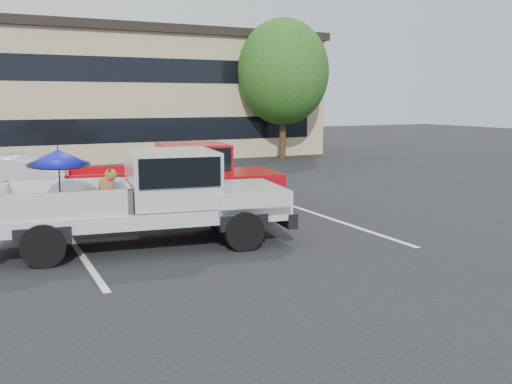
# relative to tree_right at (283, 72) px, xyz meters

# --- Properties ---
(ground) EXTENTS (90.00, 90.00, 0.00)m
(ground) POSITION_rel_tree_right_xyz_m (-9.00, -16.00, -4.21)
(ground) COLOR black
(ground) RESTS_ON ground
(stripe_left) EXTENTS (0.12, 5.00, 0.01)m
(stripe_left) POSITION_rel_tree_right_xyz_m (-12.00, -14.00, -4.21)
(stripe_left) COLOR silver
(stripe_left) RESTS_ON ground
(stripe_right) EXTENTS (0.12, 5.00, 0.01)m
(stripe_right) POSITION_rel_tree_right_xyz_m (-6.00, -14.00, -4.21)
(stripe_right) COLOR silver
(stripe_right) RESTS_ON ground
(motel_building) EXTENTS (20.40, 8.40, 6.30)m
(motel_building) POSITION_rel_tree_right_xyz_m (-7.00, 4.99, -1.00)
(motel_building) COLOR tan
(motel_building) RESTS_ON ground
(tree_right) EXTENTS (4.46, 4.46, 6.78)m
(tree_right) POSITION_rel_tree_right_xyz_m (0.00, 0.00, 0.00)
(tree_right) COLOR #332114
(tree_right) RESTS_ON ground
(tree_back) EXTENTS (4.68, 4.68, 7.11)m
(tree_back) POSITION_rel_tree_right_xyz_m (-3.00, 8.00, 0.20)
(tree_back) COLOR #332114
(tree_back) RESTS_ON ground
(silver_pickup) EXTENTS (5.91, 2.73, 2.06)m
(silver_pickup) POSITION_rel_tree_right_xyz_m (-10.44, -14.05, -3.16)
(silver_pickup) COLOR black
(silver_pickup) RESTS_ON ground
(red_pickup) EXTENTS (5.65, 2.60, 1.80)m
(red_pickup) POSITION_rel_tree_right_xyz_m (-9.01, -11.55, -3.23)
(red_pickup) COLOR black
(red_pickup) RESTS_ON ground
(silver_sedan) EXTENTS (4.55, 2.89, 1.42)m
(silver_sedan) POSITION_rel_tree_right_xyz_m (-12.44, -8.64, -3.50)
(silver_sedan) COLOR silver
(silver_sedan) RESTS_ON ground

